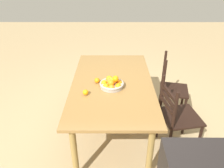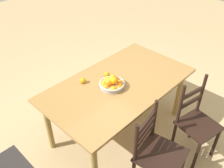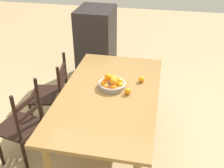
{
  "view_description": "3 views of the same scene",
  "coord_description": "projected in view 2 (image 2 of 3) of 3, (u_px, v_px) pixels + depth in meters",
  "views": [
    {
      "loc": [
        2.38,
        -0.0,
        2.1
      ],
      "look_at": [
        0.11,
        -0.01,
        0.8
      ],
      "focal_mm": 35.61,
      "sensor_mm": 36.0,
      "label": 1
    },
    {
      "loc": [
        1.68,
        1.49,
        2.43
      ],
      "look_at": [
        0.11,
        -0.01,
        0.8
      ],
      "focal_mm": 39.23,
      "sensor_mm": 36.0,
      "label": 2
    },
    {
      "loc": [
        -2.27,
        -0.48,
        2.25
      ],
      "look_at": [
        0.11,
        -0.01,
        0.8
      ],
      "focal_mm": 43.26,
      "sensor_mm": 36.0,
      "label": 3
    }
  ],
  "objects": [
    {
      "name": "orange_loose_1",
      "position": [
        107.0,
        74.0,
        2.87
      ],
      "size": [
        0.07,
        0.07,
        0.07
      ],
      "primitive_type": "sphere",
      "color": "orange",
      "rests_on": "dining_table"
    },
    {
      "name": "chair_near_window",
      "position": [
        157.0,
        153.0,
        2.38
      ],
      "size": [
        0.5,
        0.5,
        0.93
      ],
      "rotation": [
        0.0,
        0.0,
        3.32
      ],
      "color": "black",
      "rests_on": "ground"
    },
    {
      "name": "chair_by_cabinet",
      "position": [
        196.0,
        123.0,
        2.71
      ],
      "size": [
        0.46,
        0.46,
        0.97
      ],
      "rotation": [
        0.0,
        0.0,
        2.93
      ],
      "color": "black",
      "rests_on": "ground"
    },
    {
      "name": "ground_plane",
      "position": [
        118.0,
        129.0,
        3.25
      ],
      "size": [
        12.0,
        12.0,
        0.0
      ],
      "primitive_type": "plane",
      "color": "tan"
    },
    {
      "name": "fruit_bowl",
      "position": [
        112.0,
        83.0,
        2.7
      ],
      "size": [
        0.29,
        0.29,
        0.15
      ],
      "color": "#A89B8E",
      "rests_on": "dining_table"
    },
    {
      "name": "dining_table",
      "position": [
        119.0,
        89.0,
        2.84
      ],
      "size": [
        1.75,
        0.99,
        0.76
      ],
      "color": "olive",
      "rests_on": "ground"
    },
    {
      "name": "orange_loose_0",
      "position": [
        83.0,
        81.0,
        2.77
      ],
      "size": [
        0.06,
        0.06,
        0.06
      ],
      "primitive_type": "sphere",
      "color": "orange",
      "rests_on": "dining_table"
    }
  ]
}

